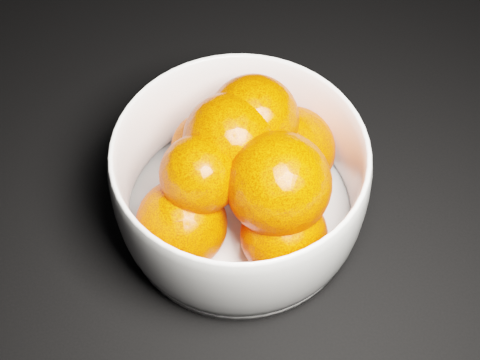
# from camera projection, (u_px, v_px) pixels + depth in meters

# --- Properties ---
(ground) EXTENTS (3.00, 3.00, 0.00)m
(ground) POSITION_uv_depth(u_px,v_px,m) (381.00, 133.00, 0.68)
(ground) COLOR black
(ground) RESTS_ON ground
(bowl) EXTENTS (0.22, 0.22, 0.11)m
(bowl) POSITION_uv_depth(u_px,v_px,m) (240.00, 183.00, 0.58)
(bowl) COLOR white
(bowl) RESTS_ON ground
(orange_pile) EXTENTS (0.16, 0.17, 0.13)m
(orange_pile) POSITION_uv_depth(u_px,v_px,m) (246.00, 170.00, 0.56)
(orange_pile) COLOR #E83A01
(orange_pile) RESTS_ON bowl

